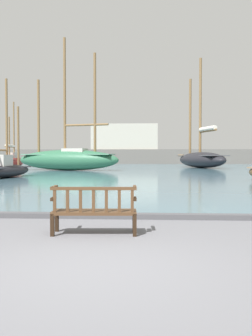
% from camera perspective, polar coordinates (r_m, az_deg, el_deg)
% --- Properties ---
extents(ground_plane, '(160.00, 160.00, 0.00)m').
position_cam_1_polar(ground_plane, '(5.27, -4.87, -14.64)').
color(ground_plane, slate).
extents(harbor_water, '(100.00, 80.00, 0.08)m').
position_cam_1_polar(harbor_water, '(49.03, 2.47, 0.20)').
color(harbor_water, slate).
rests_on(harbor_water, ground).
extents(quay_edge_kerb, '(40.00, 0.30, 0.12)m').
position_cam_1_polar(quay_edge_kerb, '(9.00, -1.35, -7.31)').
color(quay_edge_kerb, '#4C4C50').
rests_on(quay_edge_kerb, ground).
extents(park_bench, '(1.63, 0.61, 0.92)m').
position_cam_1_polar(park_bench, '(7.18, -4.85, -6.35)').
color(park_bench, black).
rests_on(park_bench, ground).
extents(sailboat_nearest_port, '(2.33, 5.74, 6.42)m').
position_cam_1_polar(sailboat_nearest_port, '(25.50, -17.84, -0.09)').
color(sailboat_nearest_port, black).
rests_on(sailboat_nearest_port, harbor_water).
extents(sailboat_far_port, '(2.15, 7.53, 7.84)m').
position_cam_1_polar(sailboat_far_port, '(46.69, -16.74, 1.09)').
color(sailboat_far_port, maroon).
rests_on(sailboat_far_port, harbor_water).
extents(sailboat_far_starboard, '(10.73, 5.04, 12.69)m').
position_cam_1_polar(sailboat_far_starboard, '(36.41, -8.87, 1.54)').
color(sailboat_far_starboard, '#2D6647').
rests_on(sailboat_far_starboard, harbor_water).
extents(sailboat_outer_port, '(6.03, 12.43, 12.77)m').
position_cam_1_polar(sailboat_outer_port, '(44.48, 11.34, 1.53)').
color(sailboat_outer_port, black).
rests_on(sailboat_outer_port, harbor_water).
extents(far_breakwater, '(50.14, 2.40, 6.93)m').
position_cam_1_polar(far_breakwater, '(64.16, 2.14, 2.48)').
color(far_breakwater, '#66605B').
rests_on(far_breakwater, ground).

